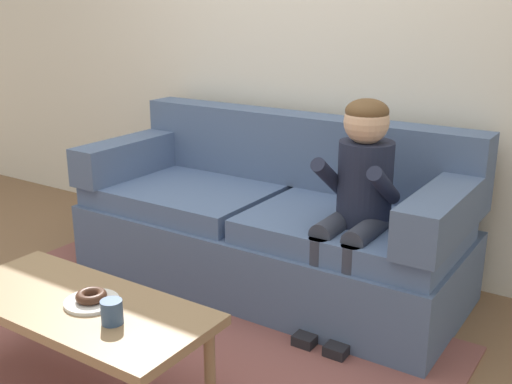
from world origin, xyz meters
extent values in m
plane|color=brown|center=(0.00, 0.00, 0.00)|extent=(10.00, 10.00, 0.00)
cube|color=silver|center=(0.00, 1.40, 1.40)|extent=(8.00, 0.10, 2.80)
cube|color=brown|center=(0.00, -0.25, 0.01)|extent=(2.58, 2.00, 0.01)
cube|color=slate|center=(0.07, 0.80, 0.19)|extent=(2.13, 0.90, 0.38)
cube|color=slate|center=(-0.46, 0.75, 0.44)|extent=(1.02, 0.74, 0.12)
cube|color=slate|center=(0.60, 0.75, 0.44)|extent=(1.02, 0.74, 0.12)
cube|color=slate|center=(0.07, 1.15, 0.70)|extent=(2.13, 0.20, 0.41)
cube|color=slate|center=(-0.89, 0.80, 0.61)|extent=(0.20, 0.90, 0.22)
cube|color=slate|center=(1.04, 0.80, 0.61)|extent=(0.20, 0.90, 0.22)
cube|color=#937551|center=(0.01, -0.47, 0.38)|extent=(1.11, 0.48, 0.04)
cylinder|color=#937551|center=(-0.49, -0.29, 0.18)|extent=(0.04, 0.04, 0.36)
cylinder|color=#937551|center=(0.50, -0.29, 0.18)|extent=(0.04, 0.04, 0.36)
cylinder|color=#1E2338|center=(0.67, 0.72, 0.70)|extent=(0.26, 0.26, 0.40)
sphere|color=#DBAD89|center=(0.67, 0.70, 1.00)|extent=(0.21, 0.21, 0.21)
ellipsoid|color=brown|center=(0.67, 0.70, 1.04)|extent=(0.20, 0.20, 0.12)
cylinder|color=#333847|center=(0.59, 0.57, 0.51)|extent=(0.11, 0.30, 0.11)
cylinder|color=#333847|center=(0.59, 0.42, 0.28)|extent=(0.09, 0.09, 0.44)
cube|color=black|center=(0.59, 0.37, 0.03)|extent=(0.10, 0.20, 0.06)
cylinder|color=#1E2338|center=(0.53, 0.62, 0.74)|extent=(0.07, 0.29, 0.23)
cylinder|color=#333847|center=(0.75, 0.57, 0.51)|extent=(0.11, 0.30, 0.11)
cylinder|color=#333847|center=(0.75, 0.42, 0.28)|extent=(0.09, 0.09, 0.44)
cube|color=black|center=(0.75, 0.37, 0.03)|extent=(0.10, 0.20, 0.06)
cylinder|color=#1E2338|center=(0.80, 0.62, 0.74)|extent=(0.07, 0.29, 0.23)
cylinder|color=white|center=(0.06, -0.45, 0.41)|extent=(0.21, 0.21, 0.01)
torus|color=#422619|center=(0.06, -0.45, 0.44)|extent=(0.17, 0.17, 0.04)
cylinder|color=#334C72|center=(0.24, -0.51, 0.45)|extent=(0.08, 0.08, 0.09)
cube|color=gold|center=(-0.50, 0.03, 0.03)|extent=(0.16, 0.09, 0.05)
cylinder|color=gold|center=(-0.58, 0.03, 0.03)|extent=(0.06, 0.06, 0.05)
cylinder|color=gold|center=(-0.41, 0.03, 0.03)|extent=(0.06, 0.06, 0.05)
camera|label=1|loc=(1.77, -1.88, 1.52)|focal=43.10mm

